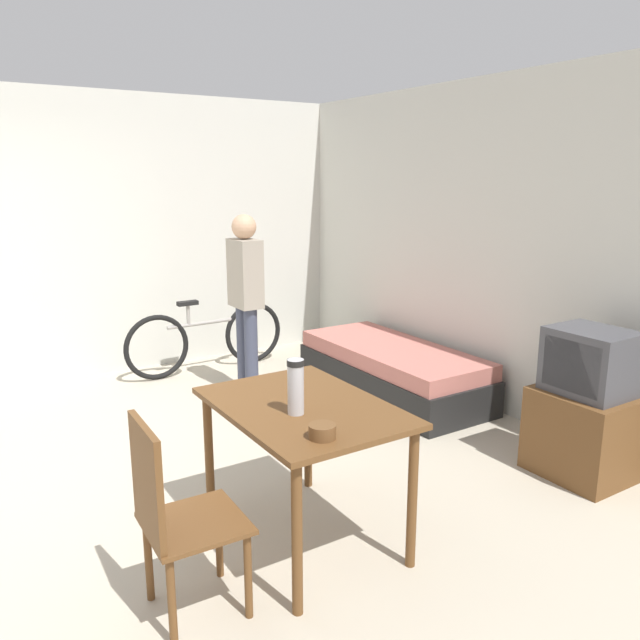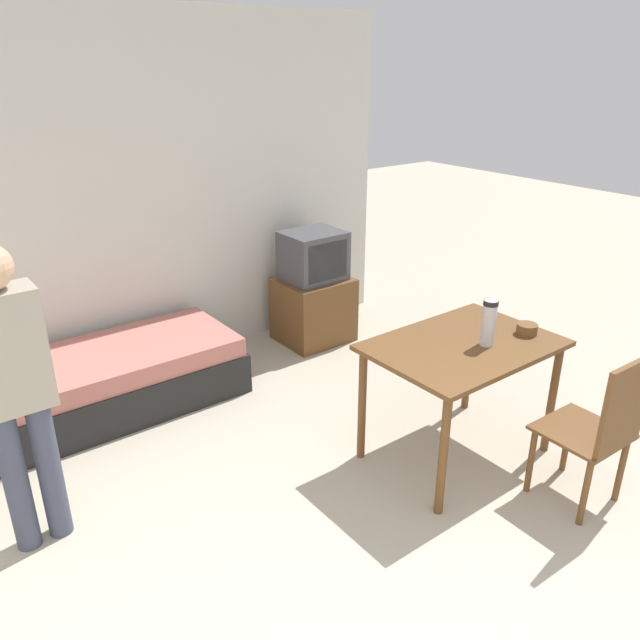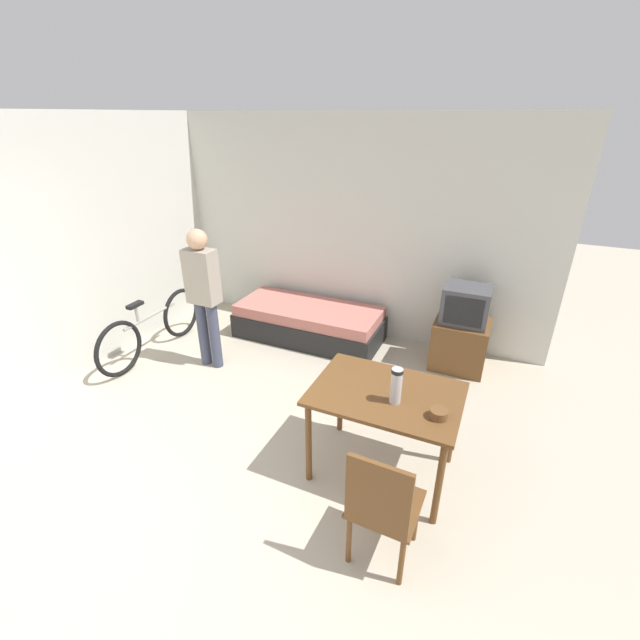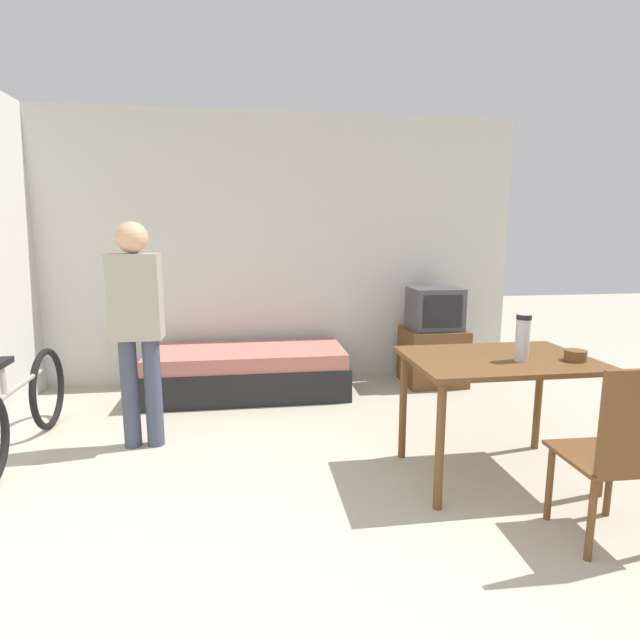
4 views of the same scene
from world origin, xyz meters
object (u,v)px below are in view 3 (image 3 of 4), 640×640
object	(u,v)px
tv	(462,332)
bicycle	(152,329)
wooden_chair	(381,506)
dining_table	(386,403)
person_standing	(203,291)
thermos_flask	(396,384)
mate_bowl	(439,414)
daybed	(309,322)

from	to	relation	value
tv	bicycle	distance (m)	3.63
wooden_chair	bicycle	xyz separation A→B (m)	(-3.31, 1.51, -0.19)
dining_table	person_standing	world-z (taller)	person_standing
tv	thermos_flask	size ratio (longest dim) A/B	3.51
bicycle	mate_bowl	world-z (taller)	mate_bowl
daybed	mate_bowl	xyz separation A→B (m)	(1.96, -2.00, 0.59)
tv	person_standing	size ratio (longest dim) A/B	0.61
bicycle	mate_bowl	distance (m)	3.63
wooden_chair	person_standing	xyz separation A→B (m)	(-2.51, 1.58, 0.41)
wooden_chair	mate_bowl	world-z (taller)	wooden_chair
person_standing	thermos_flask	distance (m)	2.54
daybed	bicycle	xyz separation A→B (m)	(-1.54, -1.14, 0.11)
wooden_chair	mate_bowl	xyz separation A→B (m)	(0.19, 0.65, 0.29)
tv	wooden_chair	bearing A→B (deg)	-92.38
wooden_chair	dining_table	bearing A→B (deg)	105.41
wooden_chair	tv	bearing A→B (deg)	87.62
daybed	thermos_flask	xyz separation A→B (m)	(1.64, -1.95, 0.71)
daybed	thermos_flask	distance (m)	2.65
tv	person_standing	bearing A→B (deg)	-156.28
tv	dining_table	xyz separation A→B (m)	(-0.33, -1.94, 0.23)
bicycle	thermos_flask	world-z (taller)	thermos_flask
dining_table	mate_bowl	distance (m)	0.45
daybed	thermos_flask	bearing A→B (deg)	-50.04
mate_bowl	bicycle	bearing A→B (deg)	166.11
bicycle	thermos_flask	size ratio (longest dim) A/B	5.98
thermos_flask	mate_bowl	bearing A→B (deg)	-8.63
dining_table	thermos_flask	bearing A→B (deg)	-46.73
bicycle	person_standing	xyz separation A→B (m)	(0.80, 0.06, 0.60)
bicycle	person_standing	world-z (taller)	person_standing
daybed	mate_bowl	size ratio (longest dim) A/B	14.97
bicycle	wooden_chair	bearing A→B (deg)	-24.60
daybed	mate_bowl	bearing A→B (deg)	-45.66
daybed	bicycle	size ratio (longest dim) A/B	1.12
wooden_chair	mate_bowl	size ratio (longest dim) A/B	7.48
bicycle	daybed	bearing A→B (deg)	36.41
tv	mate_bowl	distance (m)	2.11
tv	person_standing	distance (m)	2.91
daybed	tv	size ratio (longest dim) A/B	1.91
daybed	wooden_chair	bearing A→B (deg)	-56.33
tv	mate_bowl	world-z (taller)	tv
mate_bowl	wooden_chair	bearing A→B (deg)	-106.29
dining_table	mate_bowl	xyz separation A→B (m)	(0.41, -0.14, 0.13)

